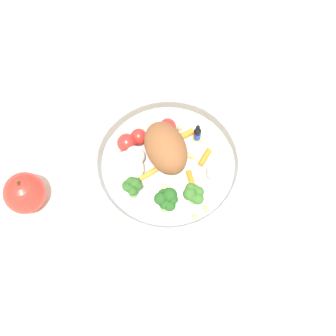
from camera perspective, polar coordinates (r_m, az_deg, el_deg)
The scene contains 3 objects.
ground_plane at distance 0.79m, azimuth -1.25°, elevation -0.95°, with size 2.40×2.40×0.00m, color silver.
food_container at distance 0.77m, azimuth -0.44°, elevation 0.43°, with size 0.24×0.24×0.07m.
loose_apple at distance 0.78m, azimuth -16.37°, elevation -2.78°, with size 0.06×0.06×0.08m.
Camera 1 is at (0.05, 0.32, 0.73)m, focal length 52.31 mm.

